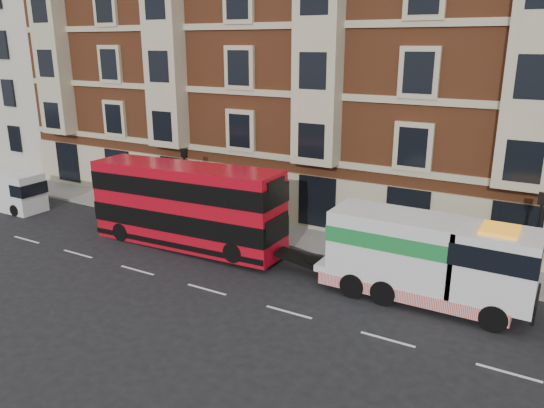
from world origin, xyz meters
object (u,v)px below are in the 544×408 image
Objects in this scene: tow_truck at (423,258)px; box_van at (11,191)px; double_decker_bus at (186,204)px; pedestrian at (160,193)px.

box_van is at bearing -179.15° from tow_truck.
tow_truck is at bearing -0.00° from double_decker_bus.
double_decker_bus is 5.79× the size of pedestrian.
pedestrian is at bearing 142.33° from double_decker_bus.
box_van is at bearing -139.06° from pedestrian.
tow_truck reaches higher than box_van.
tow_truck is (12.06, -0.00, -0.40)m from double_decker_bus.
pedestrian is at bearing 28.92° from box_van.
tow_truck is 4.63× the size of pedestrian.
pedestrian is (-17.59, 4.27, -0.81)m from tow_truck.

